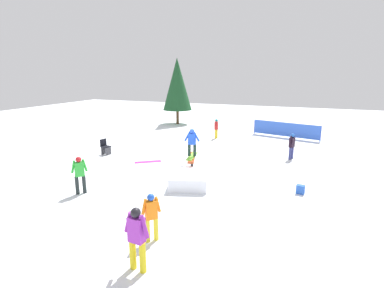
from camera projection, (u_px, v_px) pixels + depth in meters
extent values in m
plane|color=white|center=(192.00, 172.00, 14.06)|extent=(60.00, 60.00, 0.00)
cylinder|color=black|center=(192.00, 165.00, 13.99)|extent=(0.14, 0.14, 0.67)
cube|color=#A53F1E|center=(192.00, 157.00, 13.90)|extent=(1.80, 0.80, 0.08)
cube|color=white|center=(189.00, 179.00, 12.35)|extent=(2.16, 1.97, 0.54)
cube|color=#80D238|center=(192.00, 156.00, 13.89)|extent=(1.42, 0.48, 0.03)
cylinder|color=#1C322B|center=(195.00, 150.00, 13.79)|extent=(0.14, 0.14, 0.55)
cylinder|color=#1C322B|center=(189.00, 150.00, 13.85)|extent=(0.14, 0.14, 0.55)
cube|color=blue|center=(192.00, 139.00, 13.69)|extent=(0.25, 0.37, 0.51)
cylinder|color=blue|center=(197.00, 137.00, 13.62)|extent=(0.13, 0.32, 0.47)
cylinder|color=blue|center=(188.00, 136.00, 13.71)|extent=(0.13, 0.32, 0.47)
sphere|color=blue|center=(192.00, 131.00, 13.61)|extent=(0.22, 0.22, 0.22)
cylinder|color=gold|center=(133.00, 254.00, 7.07)|extent=(0.15, 0.15, 0.75)
cylinder|color=gold|center=(143.00, 258.00, 6.94)|extent=(0.15, 0.15, 0.75)
cube|color=purple|center=(136.00, 230.00, 6.85)|extent=(0.27, 0.39, 0.60)
cylinder|color=purple|center=(128.00, 222.00, 6.92)|extent=(0.12, 0.25, 0.54)
cylinder|color=purple|center=(144.00, 227.00, 6.71)|extent=(0.12, 0.25, 0.54)
sphere|color=black|center=(136.00, 213.00, 6.75)|extent=(0.24, 0.24, 0.24)
cylinder|color=#212929|center=(77.00, 185.00, 11.43)|extent=(0.14, 0.14, 0.71)
cylinder|color=#212929|center=(84.00, 184.00, 11.55)|extent=(0.14, 0.14, 0.71)
cube|color=green|center=(79.00, 169.00, 11.34)|extent=(0.39, 0.37, 0.55)
cylinder|color=green|center=(73.00, 167.00, 11.22)|extent=(0.20, 0.19, 0.49)
cylinder|color=green|center=(85.00, 165.00, 11.41)|extent=(0.20, 0.19, 0.49)
sphere|color=red|center=(78.00, 159.00, 11.25)|extent=(0.21, 0.21, 0.21)
cylinder|color=yellow|center=(148.00, 231.00, 8.19)|extent=(0.13, 0.13, 0.67)
cylinder|color=yellow|center=(156.00, 229.00, 8.30)|extent=(0.13, 0.13, 0.67)
cube|color=orange|center=(151.00, 210.00, 8.11)|extent=(0.36, 0.35, 0.52)
cylinder|color=orange|center=(144.00, 207.00, 7.99)|extent=(0.18, 0.18, 0.46)
cylinder|color=orange|center=(158.00, 204.00, 8.17)|extent=(0.18, 0.18, 0.46)
sphere|color=blue|center=(151.00, 197.00, 8.02)|extent=(0.20, 0.20, 0.20)
cylinder|color=navy|center=(292.00, 153.00, 16.18)|extent=(0.14, 0.14, 0.66)
cylinder|color=navy|center=(290.00, 154.00, 16.00)|extent=(0.14, 0.14, 0.66)
cube|color=black|center=(292.00, 142.00, 15.95)|extent=(0.38, 0.31, 0.54)
cylinder|color=black|center=(294.00, 139.00, 16.07)|extent=(0.24, 0.16, 0.48)
cylinder|color=black|center=(290.00, 141.00, 15.78)|extent=(0.24, 0.16, 0.48)
sphere|color=blue|center=(293.00, 135.00, 15.87)|extent=(0.21, 0.21, 0.21)
cylinder|color=yellow|center=(216.00, 134.00, 21.06)|extent=(0.14, 0.14, 0.65)
cylinder|color=yellow|center=(217.00, 133.00, 21.29)|extent=(0.14, 0.14, 0.65)
cube|color=red|center=(216.00, 126.00, 21.04)|extent=(0.33, 0.21, 0.53)
cylinder|color=red|center=(216.00, 124.00, 20.83)|extent=(0.22, 0.09, 0.47)
cylinder|color=red|center=(217.00, 124.00, 21.20)|extent=(0.22, 0.09, 0.47)
sphere|color=teal|center=(216.00, 121.00, 20.96)|extent=(0.21, 0.21, 0.21)
cube|color=#D32FA2|center=(148.00, 162.00, 15.63)|extent=(1.01, 1.28, 0.02)
cube|color=#3F3F44|center=(108.00, 151.00, 16.93)|extent=(0.39, 0.11, 0.44)
cube|color=#3F3F44|center=(104.00, 150.00, 17.12)|extent=(0.39, 0.11, 0.44)
cube|color=black|center=(106.00, 147.00, 16.97)|extent=(0.52, 0.52, 0.04)
cube|color=black|center=(103.00, 142.00, 17.03)|extent=(0.44, 0.13, 0.40)
cube|color=blue|center=(300.00, 189.00, 11.52)|extent=(0.27, 0.33, 0.34)
cylinder|color=blue|center=(321.00, 134.00, 19.95)|extent=(0.06, 0.06, 1.10)
cylinder|color=blue|center=(255.00, 127.00, 22.69)|extent=(0.06, 0.06, 1.10)
cube|color=blue|center=(286.00, 129.00, 21.30)|extent=(1.25, 4.61, 0.99)
cylinder|color=#4C331E|center=(178.00, 117.00, 27.14)|extent=(0.24, 0.24, 1.28)
cone|color=#194723|center=(177.00, 84.00, 26.46)|extent=(2.56, 2.56, 4.54)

